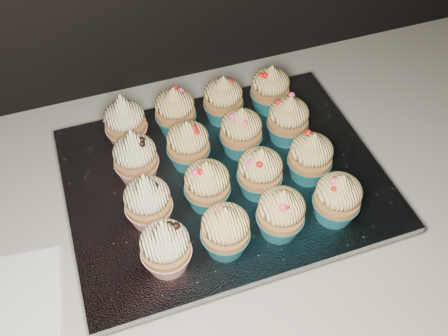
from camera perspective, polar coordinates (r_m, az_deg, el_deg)
cabinet at (r=1.15m, az=-0.28°, el=-18.04°), size 2.40×0.60×0.86m
worktop at (r=0.76m, az=-0.41°, el=-4.72°), size 2.44×0.64×0.04m
baking_tray at (r=0.75m, az=0.00°, el=-1.96°), size 0.42×0.32×0.02m
foil_lining at (r=0.73m, az=0.00°, el=-1.12°), size 0.45×0.35×0.01m
cupcake_0 at (r=0.61m, az=-6.71°, el=-8.92°), size 0.06×0.06×0.10m
cupcake_1 at (r=0.63m, az=0.15°, el=-7.12°), size 0.06×0.06×0.08m
cupcake_2 at (r=0.65m, az=6.51°, el=-5.13°), size 0.06×0.06×0.08m
cupcake_3 at (r=0.67m, az=12.83°, el=-3.38°), size 0.06×0.06×0.08m
cupcake_4 at (r=0.66m, az=-8.70°, el=-3.78°), size 0.06×0.06×0.10m
cupcake_5 at (r=0.67m, az=-1.94°, el=-1.93°), size 0.06×0.06×0.08m
cupcake_6 at (r=0.69m, az=4.13°, el=-0.48°), size 0.06×0.06×0.08m
cupcake_7 at (r=0.71m, az=9.84°, el=1.24°), size 0.06×0.06×0.08m
cupcake_8 at (r=0.71m, az=-10.08°, el=1.20°), size 0.06×0.06×0.10m
cupcake_9 at (r=0.72m, az=-4.12°, el=2.66°), size 0.06×0.06×0.08m
cupcake_10 at (r=0.74m, az=1.96°, el=4.16°), size 0.06×0.06×0.08m
cupcake_11 at (r=0.76m, az=7.33°, el=5.48°), size 0.06×0.06×0.08m
cupcake_12 at (r=0.76m, az=-11.22°, el=5.15°), size 0.06×0.06×0.10m
cupcake_13 at (r=0.77m, az=-5.59°, el=6.48°), size 0.06×0.06×0.08m
cupcake_14 at (r=0.79m, az=-0.09°, el=7.80°), size 0.06×0.06×0.08m
cupcake_15 at (r=0.81m, az=5.28°, el=8.96°), size 0.06×0.06×0.08m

